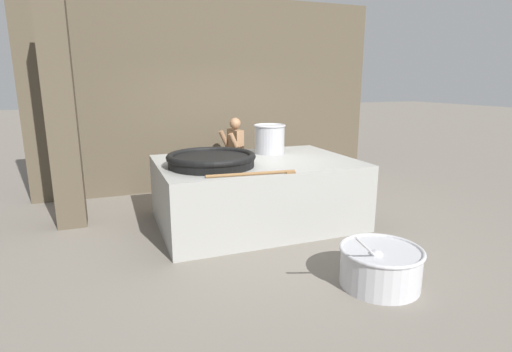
{
  "coord_description": "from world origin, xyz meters",
  "views": [
    {
      "loc": [
        -2.06,
        -5.41,
        2.09
      ],
      "look_at": [
        0.0,
        0.0,
        0.72
      ],
      "focal_mm": 28.0,
      "sensor_mm": 36.0,
      "label": 1
    }
  ],
  "objects_px": {
    "prep_bowl_vegetables": "(380,265)",
    "stock_pot": "(270,138)",
    "cook": "(235,154)",
    "giant_wok_near": "(211,159)"
  },
  "relations": [
    {
      "from": "giant_wok_near",
      "to": "prep_bowl_vegetables",
      "type": "xyz_separation_m",
      "value": [
        1.25,
        -2.09,
        -0.83
      ]
    },
    {
      "from": "giant_wok_near",
      "to": "cook",
      "type": "relative_size",
      "value": 0.83
    },
    {
      "from": "cook",
      "to": "prep_bowl_vegetables",
      "type": "distance_m",
      "value": 3.85
    },
    {
      "from": "stock_pot",
      "to": "cook",
      "type": "height_order",
      "value": "cook"
    },
    {
      "from": "prep_bowl_vegetables",
      "to": "stock_pot",
      "type": "bearing_deg",
      "value": 92.14
    },
    {
      "from": "cook",
      "to": "prep_bowl_vegetables",
      "type": "height_order",
      "value": "cook"
    },
    {
      "from": "giant_wok_near",
      "to": "stock_pot",
      "type": "xyz_separation_m",
      "value": [
        1.15,
        0.68,
        0.14
      ]
    },
    {
      "from": "stock_pot",
      "to": "cook",
      "type": "relative_size",
      "value": 0.35
    },
    {
      "from": "stock_pot",
      "to": "giant_wok_near",
      "type": "bearing_deg",
      "value": -149.35
    },
    {
      "from": "cook",
      "to": "prep_bowl_vegetables",
      "type": "relative_size",
      "value": 1.41
    }
  ]
}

